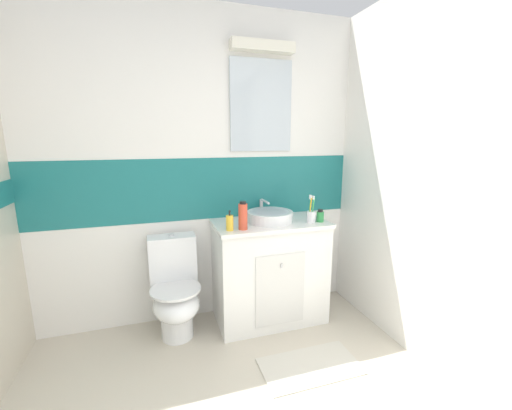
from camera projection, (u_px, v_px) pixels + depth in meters
name	position (u px, v px, depth m)	size (l,w,h in m)	color
wall_back_tiled	(202.00, 169.00, 2.62)	(3.20, 0.20, 2.50)	white
wall_right_plain	(466.00, 183.00, 1.86)	(0.10, 3.48, 2.50)	white
vanity_cabinet	(269.00, 271.00, 2.66)	(0.90, 0.51, 0.85)	white
sink_basin	(270.00, 216.00, 2.56)	(0.37, 0.41, 0.15)	white
toilet	(175.00, 291.00, 2.45)	(0.37, 0.50, 0.78)	white
toothbrush_cup	(311.00, 215.00, 2.53)	(0.07, 0.07, 0.23)	white
soap_dispenser	(230.00, 223.00, 2.31)	(0.05, 0.05, 0.15)	yellow
lotion_bottle_short	(320.00, 216.00, 2.56)	(0.06, 0.06, 0.10)	green
shampoo_bottle_tall	(243.00, 216.00, 2.33)	(0.07, 0.07, 0.21)	#D84C33
bath_mat	(310.00, 366.00, 2.16)	(0.66, 0.36, 0.01)	beige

